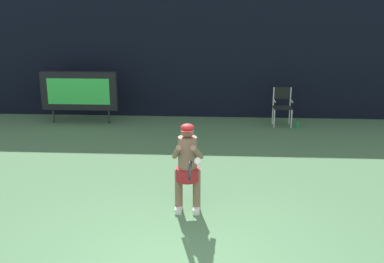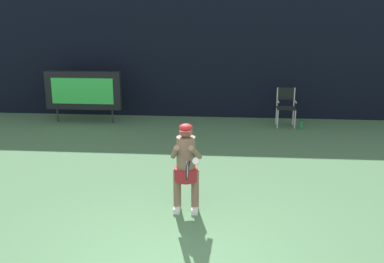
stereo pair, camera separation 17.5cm
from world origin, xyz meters
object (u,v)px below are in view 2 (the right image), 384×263
object	(u,v)px
water_bottle	(301,125)
tennis_player	(186,164)
scoreboard	(83,91)
tennis_racket	(187,171)
umpire_chair	(286,105)

from	to	relation	value
water_bottle	tennis_player	bearing A→B (deg)	-116.62
scoreboard	tennis_player	world-z (taller)	tennis_player
tennis_racket	umpire_chair	bearing A→B (deg)	88.34
water_bottle	tennis_racket	world-z (taller)	tennis_racket
umpire_chair	water_bottle	bearing A→B (deg)	-40.77
scoreboard	tennis_racket	distance (m)	7.21
scoreboard	water_bottle	xyz separation A→B (m)	(6.21, -0.27, -0.82)
water_bottle	tennis_player	xyz separation A→B (m)	(-2.69, -5.38, 0.71)
scoreboard	tennis_racket	xyz separation A→B (m)	(3.60, -6.25, 0.00)
scoreboard	tennis_racket	bearing A→B (deg)	-60.09
umpire_chair	tennis_racket	size ratio (longest dim) A/B	1.79
umpire_chair	water_bottle	world-z (taller)	umpire_chair
water_bottle	tennis_racket	xyz separation A→B (m)	(-2.62, -5.98, 0.82)
tennis_player	scoreboard	bearing A→B (deg)	121.92
tennis_racket	water_bottle	bearing A→B (deg)	83.96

